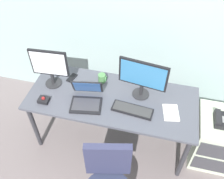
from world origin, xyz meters
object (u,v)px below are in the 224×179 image
Objects in this scene: monitor_side at (50,66)px; trackball_mouse at (44,100)px; file_cabinet at (213,138)px; coffee_mug at (102,78)px; monitor_main at (143,77)px; laptop at (87,98)px; desk_phone at (222,120)px; cell_phone at (72,78)px; keyboard at (132,110)px; paper_notepad at (171,112)px.

trackball_mouse is (0.01, -0.27, -0.23)m from monitor_side.
file_cabinet is 6.33× the size of coffee_mug.
file_cabinet is 1.41× the size of monitor_side.
monitor_main reaches higher than laptop.
laptop reaches higher than desk_phone.
keyboard is at bearing -8.49° from cell_phone.
trackball_mouse is 0.77× the size of cell_phone.
monitor_side is 0.58m from coffee_mug.
cell_phone is at bearing -175.16° from coffee_mug.
monitor_main is at bearing 152.03° from paper_notepad.
desk_phone is at bearing -5.77° from monitor_main.
laptop is 0.86m from paper_notepad.
keyboard reaches higher than file_cabinet.
trackball_mouse is (-0.43, -0.10, -0.03)m from laptop.
desk_phone is 1.83m from monitor_side.
file_cabinet is at bearing 6.84° from laptop.
paper_notepad is 1.46× the size of cell_phone.
monitor_side is 4.05× the size of trackball_mouse.
monitor_main is 4.49× the size of trackball_mouse.
cell_phone is (0.16, 0.40, -0.02)m from trackball_mouse.
cell_phone reaches higher than file_cabinet.
trackball_mouse reaches higher than desk_phone.
paper_notepad is at bearing -19.25° from coffee_mug.
keyboard is (-0.05, -0.24, -0.24)m from monitor_main.
cell_phone is at bearing 68.40° from trackball_mouse.
laptop is at bearing 12.87° from trackball_mouse.
coffee_mug is 0.70× the size of cell_phone.
laptop is 0.34m from coffee_mug.
paper_notepad is at bearing 6.97° from trackball_mouse.
monitor_side reaches higher than paper_notepad.
coffee_mug is at bearing 17.35° from monitor_side.
desk_phone is 0.45× the size of monitor_side.
laptop reaches higher than coffee_mug.
monitor_side is at bearing -176.16° from monitor_main.
cell_phone is at bearing 157.92° from keyboard.
coffee_mug reaches higher than paper_notepad.
paper_notepad is (0.85, 0.06, -0.05)m from laptop.
laptop is 3.60× the size of coffee_mug.
desk_phone is 0.91m from monitor_main.
monitor_side is (-1.80, 0.02, 0.33)m from desk_phone.
monitor_side is at bearing 179.33° from desk_phone.
file_cabinet is at bearing 10.62° from keyboard.
coffee_mug is (0.07, 0.33, -0.00)m from laptop.
cell_phone is (-1.64, 0.15, 0.08)m from desk_phone.
paper_notepad reaches higher than cell_phone.
desk_phone is at bearing -116.78° from file_cabinet.
trackball_mouse is at bearing -160.76° from monitor_main.
desk_phone is 1.65m from cell_phone.
paper_notepad is at bearing 1.45° from cell_phone.
coffee_mug is at bearing 167.88° from monitor_main.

